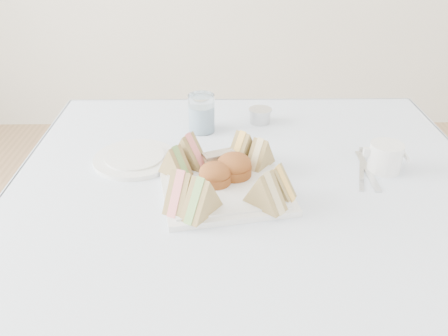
{
  "coord_description": "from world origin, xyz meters",
  "views": [
    {
      "loc": [
        -0.07,
        -0.83,
        1.27
      ],
      "look_at": [
        -0.06,
        0.0,
        0.8
      ],
      "focal_mm": 38.0,
      "sensor_mm": 36.0,
      "label": 1
    }
  ],
  "objects_px": {
    "table": "(247,319)",
    "creamer_jug": "(385,157)",
    "water_glass": "(202,113)",
    "serving_plate": "(224,187)"
  },
  "relations": [
    {
      "from": "creamer_jug",
      "to": "table",
      "type": "bearing_deg",
      "value": -161.69
    },
    {
      "from": "table",
      "to": "creamer_jug",
      "type": "bearing_deg",
      "value": 14.59
    },
    {
      "from": "serving_plate",
      "to": "water_glass",
      "type": "bearing_deg",
      "value": 90.12
    },
    {
      "from": "table",
      "to": "water_glass",
      "type": "xyz_separation_m",
      "value": [
        -0.11,
        0.29,
        0.43
      ]
    },
    {
      "from": "table",
      "to": "serving_plate",
      "type": "height_order",
      "value": "serving_plate"
    },
    {
      "from": "serving_plate",
      "to": "table",
      "type": "bearing_deg",
      "value": -12.89
    },
    {
      "from": "table",
      "to": "creamer_jug",
      "type": "xyz_separation_m",
      "value": [
        0.3,
        0.08,
        0.41
      ]
    },
    {
      "from": "water_glass",
      "to": "creamer_jug",
      "type": "height_order",
      "value": "water_glass"
    },
    {
      "from": "table",
      "to": "water_glass",
      "type": "relative_size",
      "value": 9.18
    },
    {
      "from": "serving_plate",
      "to": "water_glass",
      "type": "distance_m",
      "value": 0.29
    }
  ]
}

